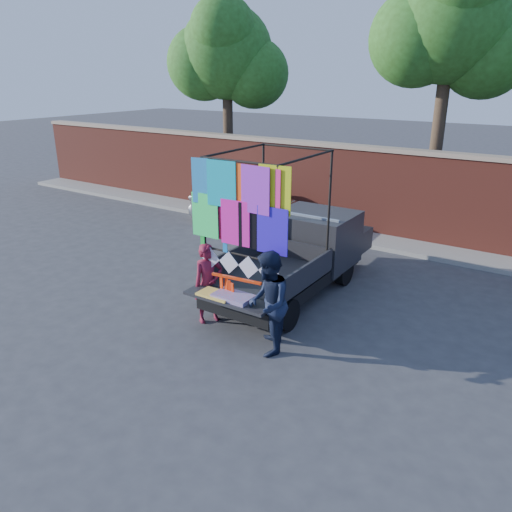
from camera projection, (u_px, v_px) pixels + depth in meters
The scene contains 10 objects.
ground at pixel (248, 331), 9.43m from camera, with size 90.00×90.00×0.00m, color #38383A.
brick_wall at pixel (384, 192), 14.45m from camera, with size 30.00×0.45×2.61m.
curb at pixel (372, 240), 14.34m from camera, with size 30.00×1.20×0.12m, color gray.
tree_left at pixel (226, 56), 17.37m from camera, with size 4.20×3.30×7.05m.
tree_mid at pixel (451, 28), 13.28m from camera, with size 4.20×3.30×7.73m.
pickup_truck at pixel (304, 252), 11.16m from camera, with size 2.03×5.09×3.21m.
sedan at pixel (252, 207), 15.50m from camera, with size 1.36×3.91×1.29m, color #B4B8BC.
woman at pixel (209, 283), 9.56m from camera, with size 0.58×0.38×1.59m, color maroon.
man at pixel (268, 303), 8.44m from camera, with size 0.89×0.69×1.83m, color #141C34.
streamer_bundle at pixel (231, 288), 9.02m from camera, with size 1.00×0.16×0.69m.
Camera 1 is at (4.74, -6.89, 4.59)m, focal length 35.00 mm.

